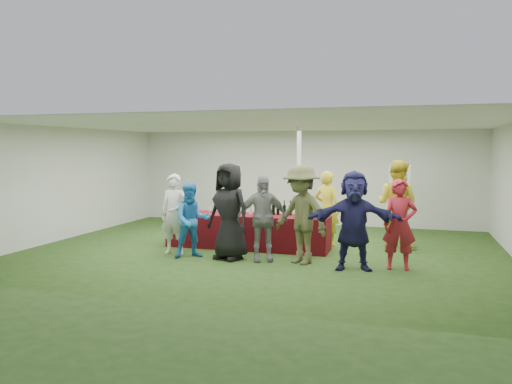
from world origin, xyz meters
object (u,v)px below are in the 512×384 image
(serving_table, at_px, (247,231))
(staff_pourer, at_px, (327,208))
(wine_list_sign, at_px, (400,185))
(customer_2, at_px, (229,211))
(customer_0, at_px, (174,214))
(customer_6, at_px, (400,225))
(customer_5, at_px, (354,220))
(dump_bucket, at_px, (316,214))
(customer_3, at_px, (262,218))
(customer_4, at_px, (301,215))
(staff_back, at_px, (397,204))
(customer_1, at_px, (192,220))

(serving_table, bearing_deg, staff_pourer, 25.87)
(wine_list_sign, relative_size, customer_2, 0.94)
(customer_0, relative_size, customer_6, 1.02)
(customer_0, relative_size, customer_5, 0.93)
(wine_list_sign, distance_m, staff_pourer, 2.20)
(customer_0, bearing_deg, customer_2, -6.07)
(dump_bucket, bearing_deg, customer_3, -135.85)
(staff_pourer, bearing_deg, customer_0, 51.33)
(customer_0, height_order, customer_4, customer_4)
(staff_back, relative_size, customer_1, 1.29)
(wine_list_sign, relative_size, customer_1, 1.19)
(serving_table, relative_size, customer_4, 1.91)
(dump_bucket, relative_size, customer_5, 0.13)
(customer_0, relative_size, customer_3, 0.99)
(customer_3, relative_size, customer_6, 1.02)
(dump_bucket, bearing_deg, wine_list_sign, 57.48)
(customer_3, bearing_deg, serving_table, 98.45)
(staff_back, xyz_separation_m, customer_3, (-2.47, -2.11, -0.13))
(staff_pourer, distance_m, customer_5, 2.23)
(customer_1, xyz_separation_m, customer_2, (0.77, 0.08, 0.20))
(customer_4, bearing_deg, staff_back, 81.08)
(staff_pourer, bearing_deg, serving_table, 45.31)
(customer_2, bearing_deg, customer_1, -154.88)
(customer_2, xyz_separation_m, customer_3, (0.67, 0.04, -0.11))
(serving_table, height_order, wine_list_sign, wine_list_sign)
(staff_pourer, bearing_deg, staff_back, -151.95)
(customer_4, distance_m, customer_6, 1.81)
(wine_list_sign, distance_m, customer_2, 4.68)
(customer_1, bearing_deg, staff_pourer, 6.18)
(dump_bucket, height_order, customer_1, customer_1)
(staff_back, xyz_separation_m, customer_2, (-3.14, -2.15, -0.01))
(staff_back, distance_m, customer_5, 2.40)
(customer_1, relative_size, customer_3, 0.90)
(customer_2, bearing_deg, customer_3, 22.01)
(serving_table, xyz_separation_m, staff_pourer, (1.63, 0.79, 0.47))
(staff_pourer, height_order, customer_1, staff_pourer)
(customer_0, relative_size, customer_1, 1.11)
(staff_pourer, height_order, customer_2, customer_2)
(wine_list_sign, bearing_deg, serving_table, -144.05)
(customer_1, xyz_separation_m, customer_6, (4.01, 0.19, 0.07))
(customer_3, bearing_deg, staff_pourer, 39.99)
(serving_table, height_order, staff_pourer, staff_pourer)
(dump_bucket, height_order, customer_6, customer_6)
(staff_pourer, bearing_deg, customer_3, 82.23)
(staff_back, bearing_deg, customer_3, 67.33)
(customer_0, xyz_separation_m, customer_3, (1.93, -0.08, 0.00))
(customer_2, bearing_deg, customer_0, -166.42)
(serving_table, bearing_deg, customer_1, -122.71)
(serving_table, relative_size, customer_2, 1.88)
(wine_list_sign, relative_size, staff_pourer, 1.06)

